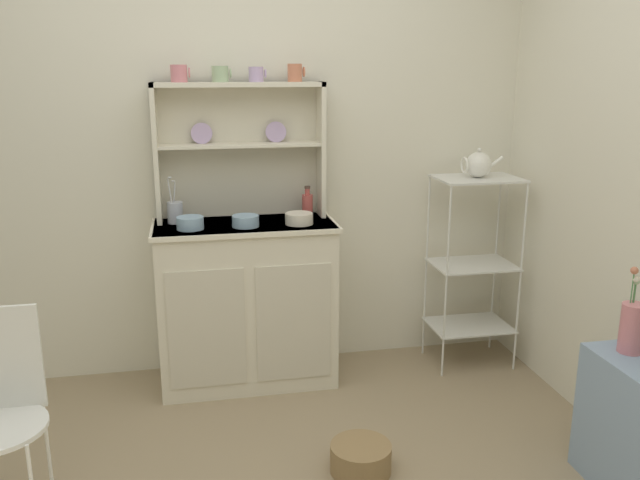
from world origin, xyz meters
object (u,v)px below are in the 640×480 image
at_px(hutch_cabinet, 247,302).
at_px(floor_basket, 361,458).
at_px(jam_bottle, 307,204).
at_px(cup_rose_0, 179,73).
at_px(flower_vase, 632,326).
at_px(bakers_rack, 473,255).
at_px(porcelain_teapot, 478,165).
at_px(utensil_jar, 175,212).
at_px(hutch_shelf_unit, 239,140).
at_px(bowl_mixing_large, 190,223).
at_px(side_shelf_blue, 640,430).

bearing_deg(hutch_cabinet, floor_basket, -67.91).
bearing_deg(hutch_cabinet, jam_bottle, 13.91).
relative_size(cup_rose_0, flower_vase, 0.27).
xyz_separation_m(bakers_rack, porcelain_teapot, (-0.00, -0.00, 0.51)).
height_order(hutch_cabinet, utensil_jar, utensil_jar).
height_order(floor_basket, porcelain_teapot, porcelain_teapot).
xyz_separation_m(hutch_shelf_unit, flower_vase, (1.43, -1.35, -0.62)).
distance_m(bowl_mixing_large, jam_bottle, 0.64).
bearing_deg(jam_bottle, side_shelf_blue, -52.15).
distance_m(cup_rose_0, jam_bottle, 0.94).
relative_size(bakers_rack, jam_bottle, 6.49).
bearing_deg(floor_basket, flower_vase, -12.64).
bearing_deg(jam_bottle, bowl_mixing_large, -165.64).
distance_m(bakers_rack, utensil_jar, 1.65).
distance_m(utensil_jar, flower_vase, 2.20).
bearing_deg(bowl_mixing_large, hutch_shelf_unit, 40.65).
xyz_separation_m(cup_rose_0, jam_bottle, (0.64, -0.04, -0.68)).
bearing_deg(bakers_rack, side_shelf_blue, -83.12).
xyz_separation_m(floor_basket, jam_bottle, (-0.04, 1.03, 0.89)).
xyz_separation_m(floor_basket, utensil_jar, (-0.73, 1.03, 0.88)).
bearing_deg(flower_vase, porcelain_teapot, 97.66).
bearing_deg(side_shelf_blue, bakers_rack, 96.88).
xyz_separation_m(porcelain_teapot, flower_vase, (0.16, -1.16, -0.48)).
relative_size(hutch_cabinet, cup_rose_0, 9.84).
distance_m(floor_basket, bowl_mixing_large, 1.39).
bearing_deg(porcelain_teapot, floor_basket, -133.68).
bearing_deg(hutch_cabinet, bowl_mixing_large, -165.08).
relative_size(bakers_rack, bowl_mixing_large, 8.08).
bearing_deg(bowl_mixing_large, hutch_cabinet, 14.92).
bearing_deg(bakers_rack, utensil_jar, 176.57).
bearing_deg(flower_vase, cup_rose_0, 142.81).
bearing_deg(porcelain_teapot, utensil_jar, 176.57).
bearing_deg(bowl_mixing_large, cup_rose_0, 94.70).
relative_size(jam_bottle, flower_vase, 0.47).
distance_m(hutch_shelf_unit, floor_basket, 1.71).
xyz_separation_m(floor_basket, cup_rose_0, (-0.68, 1.07, 1.58)).
relative_size(side_shelf_blue, jam_bottle, 3.35).
bearing_deg(hutch_shelf_unit, bowl_mixing_large, -139.35).
bearing_deg(bakers_rack, bowl_mixing_large, -178.00).
distance_m(hutch_shelf_unit, bakers_rack, 1.44).
relative_size(bowl_mixing_large, flower_vase, 0.38).
bearing_deg(bakers_rack, cup_rose_0, 174.83).
xyz_separation_m(cup_rose_0, porcelain_teapot, (1.56, -0.14, -0.48)).
xyz_separation_m(hutch_shelf_unit, cup_rose_0, (-0.29, -0.04, 0.34)).
bearing_deg(utensil_jar, porcelain_teapot, -3.43).
bearing_deg(bowl_mixing_large, side_shelf_blue, -35.83).
bearing_deg(porcelain_teapot, jam_bottle, 173.48).
relative_size(cup_rose_0, porcelain_teapot, 0.42).
distance_m(bakers_rack, porcelain_teapot, 0.51).
height_order(hutch_shelf_unit, flower_vase, hutch_shelf_unit).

